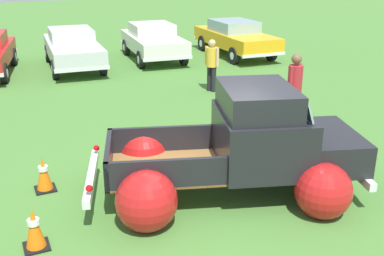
{
  "coord_description": "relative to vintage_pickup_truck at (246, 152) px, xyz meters",
  "views": [
    {
      "loc": [
        -3.53,
        -6.39,
        3.91
      ],
      "look_at": [
        0.0,
        1.29,
        0.79
      ],
      "focal_mm": 43.45,
      "sensor_mm": 36.0,
      "label": 1
    }
  ],
  "objects": [
    {
      "name": "spectator_0",
      "position": [
        2.44,
        6.08,
        0.15
      ],
      "size": [
        0.44,
        0.52,
        1.59
      ],
      "rotation": [
        0.0,
        0.0,
        0.39
      ],
      "color": "black",
      "rests_on": "ground"
    },
    {
      "name": "lane_cone_0",
      "position": [
        -3.57,
        -0.22,
        -0.45
      ],
      "size": [
        0.36,
        0.36,
        0.63
      ],
      "color": "black",
      "rests_on": "ground"
    },
    {
      "name": "ground_plane",
      "position": [
        -0.37,
        0.12,
        -0.76
      ],
      "size": [
        80.0,
        80.0,
        0.0
      ],
      "primitive_type": "plane",
      "color": "#477A33"
    },
    {
      "name": "show_car_3",
      "position": [
        5.84,
        10.62,
        0.03
      ],
      "size": [
        2.0,
        4.72,
        1.43
      ],
      "rotation": [
        0.0,
        0.0,
        -1.61
      ],
      "color": "black",
      "rests_on": "ground"
    },
    {
      "name": "show_car_1",
      "position": [
        -0.77,
        11.08,
        0.03
      ],
      "size": [
        2.12,
        4.77,
        1.43
      ],
      "rotation": [
        0.0,
        0.0,
        -1.64
      ],
      "color": "black",
      "rests_on": "ground"
    },
    {
      "name": "lane_cone_1",
      "position": [
        -3.19,
        1.54,
        -0.45
      ],
      "size": [
        0.36,
        0.36,
        0.63
      ],
      "color": "black",
      "rests_on": "ground"
    },
    {
      "name": "spectator_1",
      "position": [
        2.71,
        2.33,
        0.29
      ],
      "size": [
        0.51,
        0.46,
        1.82
      ],
      "rotation": [
        0.0,
        0.0,
        2.06
      ],
      "color": "black",
      "rests_on": "ground"
    },
    {
      "name": "vintage_pickup_truck",
      "position": [
        0.0,
        0.0,
        0.0
      ],
      "size": [
        4.98,
        3.76,
        1.96
      ],
      "rotation": [
        0.0,
        0.0,
        -0.31
      ],
      "color": "black",
      "rests_on": "ground"
    },
    {
      "name": "show_car_2",
      "position": [
        2.43,
        11.23,
        0.02
      ],
      "size": [
        2.22,
        4.31,
        1.43
      ],
      "rotation": [
        0.0,
        0.0,
        -1.66
      ],
      "color": "black",
      "rests_on": "ground"
    }
  ]
}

